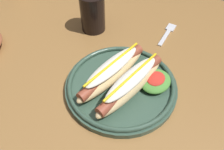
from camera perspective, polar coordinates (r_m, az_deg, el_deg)
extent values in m
cube|color=olive|center=(0.72, -16.23, 2.53)|extent=(1.28, 1.07, 0.04)
cylinder|color=olive|center=(1.17, 25.05, -5.41)|extent=(0.06, 0.06, 0.70)
cylinder|color=olive|center=(1.48, -7.55, 12.33)|extent=(0.06, 0.06, 0.70)
cylinder|color=#334C3D|center=(0.60, 2.20, -2.77)|extent=(0.28, 0.28, 0.02)
torus|color=#334C3D|center=(0.59, 2.24, -2.04)|extent=(0.27, 0.27, 0.01)
ellipsoid|color=#E0C184|center=(0.57, 4.61, -2.55)|extent=(0.24, 0.05, 0.04)
cylinder|color=brown|center=(0.56, 4.66, -2.05)|extent=(0.22, 0.03, 0.03)
ellipsoid|color=silver|center=(0.55, 4.77, -0.84)|extent=(0.18, 0.05, 0.02)
cylinder|color=yellow|center=(0.54, 4.84, -0.15)|extent=(0.19, 0.01, 0.01)
ellipsoid|color=#E0C184|center=(0.59, 0.05, 0.43)|extent=(0.24, 0.05, 0.04)
cylinder|color=brown|center=(0.59, 0.05, 0.94)|extent=(0.22, 0.03, 0.03)
ellipsoid|color=silver|center=(0.57, 0.06, 2.17)|extent=(0.18, 0.05, 0.02)
cylinder|color=yellow|center=(0.56, 0.06, 2.87)|extent=(0.19, 0.01, 0.01)
ellipsoid|color=#4C8C38|center=(0.59, 10.54, -1.49)|extent=(0.09, 0.07, 0.02)
ellipsoid|color=red|center=(0.59, 10.67, -0.86)|extent=(0.05, 0.04, 0.01)
cube|color=silver|center=(0.76, 12.66, 8.84)|extent=(0.09, 0.03, 0.00)
cube|color=silver|center=(0.81, 14.16, 11.14)|extent=(0.04, 0.03, 0.00)
cylinder|color=black|center=(0.75, -4.76, 14.91)|extent=(0.08, 0.08, 0.12)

